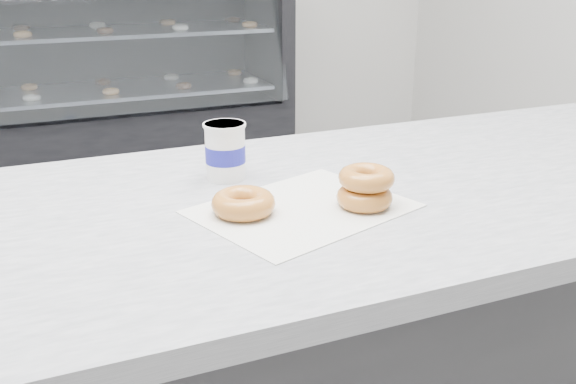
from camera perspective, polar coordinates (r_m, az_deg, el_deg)
name	(u,v)px	position (r m, az deg, el deg)	size (l,w,h in m)	color
display_case	(71,109)	(3.80, -18.69, 7.02)	(2.40, 0.74, 1.25)	black
wax_paper	(303,209)	(1.08, 1.32, -1.49)	(0.34, 0.26, 0.00)	silver
donut_single	(243,203)	(1.06, -3.99, -0.99)	(0.11, 0.11, 0.04)	#CF7E38
donut_stack	(365,187)	(1.09, 6.90, 0.41)	(0.13, 0.13, 0.07)	#CF7E38
coffee_cup	(225,150)	(1.22, -5.60, 3.69)	(0.10, 0.10, 0.11)	white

